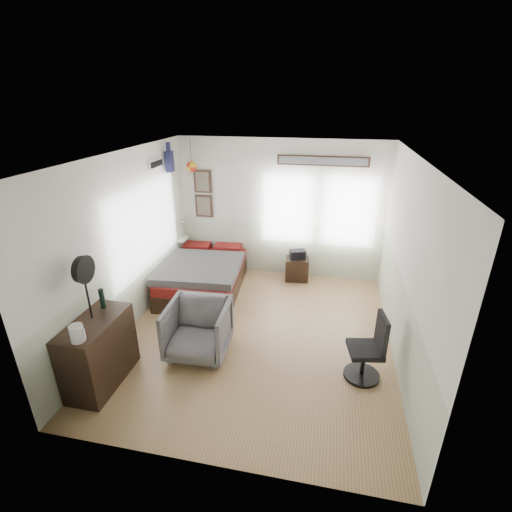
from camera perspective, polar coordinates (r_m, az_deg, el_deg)
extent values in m
cube|color=#906E4B|center=(5.86, 0.17, -12.06)|extent=(4.00, 4.50, 0.01)
cube|color=beige|center=(7.28, 3.75, 7.07)|extent=(4.00, 0.02, 2.70)
cube|color=beige|center=(3.31, -7.89, -15.02)|extent=(4.00, 0.02, 2.70)
cube|color=beige|center=(5.89, -19.25, 1.76)|extent=(0.02, 4.50, 2.70)
cube|color=beige|center=(5.21, 22.30, -1.56)|extent=(0.02, 4.50, 2.70)
cube|color=white|center=(4.82, 0.21, 15.13)|extent=(4.00, 4.50, 0.02)
cube|color=beige|center=(7.54, 3.58, 1.21)|extent=(4.00, 0.01, 1.10)
cube|color=beige|center=(6.21, -18.21, -5.11)|extent=(0.01, 4.50, 1.10)
cube|color=beige|center=(5.57, 20.96, -9.04)|extent=(0.01, 4.50, 1.10)
cube|color=silver|center=(6.29, -16.60, 4.41)|extent=(0.03, 2.20, 1.35)
cube|color=silver|center=(7.21, 4.90, 7.29)|extent=(0.95, 0.03, 1.30)
cube|color=silver|center=(7.17, 14.11, 6.58)|extent=(0.95, 0.03, 1.30)
cube|color=#40271A|center=(7.61, -8.02, 7.61)|extent=(0.35, 0.03, 0.45)
cube|color=#40271A|center=(7.49, -8.24, 11.30)|extent=(0.35, 0.03, 0.45)
cube|color=#7F7259|center=(7.59, -8.06, 7.58)|extent=(0.27, 0.01, 0.37)
cube|color=#7F7259|center=(7.47, -8.28, 11.27)|extent=(0.27, 0.01, 0.37)
cube|color=#40271A|center=(6.97, 10.22, 14.21)|extent=(1.65, 0.03, 0.18)
cube|color=gray|center=(6.96, 10.22, 14.19)|extent=(1.58, 0.01, 0.13)
cube|color=white|center=(6.59, -15.14, 13.54)|extent=(0.02, 0.48, 0.14)
sphere|color=red|center=(7.22, -9.87, 13.41)|extent=(0.20, 0.20, 0.20)
cube|color=black|center=(7.10, -8.02, -3.98)|extent=(1.49, 2.03, 0.31)
cube|color=maroon|center=(6.99, -8.13, -2.22)|extent=(1.45, 1.98, 0.17)
cube|color=#444140|center=(6.75, -8.79, -1.80)|extent=(1.51, 1.48, 0.13)
cube|color=maroon|center=(7.70, -8.55, 1.46)|extent=(0.55, 0.37, 0.13)
cube|color=maroon|center=(7.51, -3.97, 1.11)|extent=(0.55, 0.37, 0.13)
cube|color=black|center=(5.18, -22.99, -13.43)|extent=(0.48, 1.00, 0.90)
imported|color=slate|center=(5.35, -8.90, -11.07)|extent=(0.87, 0.89, 0.78)
cube|color=black|center=(7.43, 6.31, -1.98)|extent=(0.48, 0.40, 0.45)
cylinder|color=black|center=(5.30, 15.90, -17.19)|extent=(0.46, 0.46, 0.04)
cylinder|color=black|center=(5.17, 16.15, -15.50)|extent=(0.05, 0.05, 0.36)
cube|color=#242327|center=(5.05, 16.42, -13.67)|extent=(0.48, 0.48, 0.07)
cube|color=#242327|center=(4.95, 18.81, -11.07)|extent=(0.12, 0.38, 0.46)
cylinder|color=silver|center=(4.59, -25.84, -10.66)|extent=(0.15, 0.15, 0.20)
cube|color=silver|center=(4.54, -24.93, -10.77)|extent=(0.02, 0.02, 0.12)
cylinder|color=black|center=(5.12, -22.61, -6.07)|extent=(0.07, 0.07, 0.26)
cylinder|color=black|center=(4.86, -24.49, -5.49)|extent=(0.03, 0.03, 0.64)
cylinder|color=black|center=(4.72, -25.17, -1.88)|extent=(0.07, 0.32, 0.32)
cylinder|color=black|center=(4.69, -24.75, -1.93)|extent=(0.03, 0.34, 0.34)
cube|color=black|center=(7.30, 6.42, 0.23)|extent=(0.34, 0.28, 0.18)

